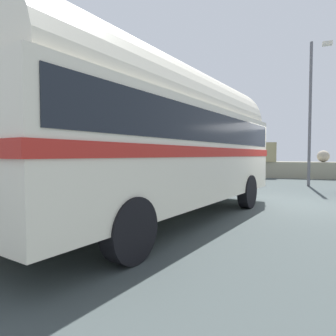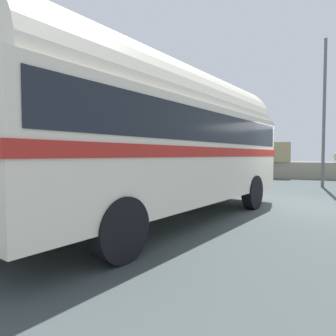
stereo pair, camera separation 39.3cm
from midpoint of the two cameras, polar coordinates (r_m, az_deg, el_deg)
ground at (r=9.83m, az=25.74°, el=-6.80°), size 32.00×26.00×0.02m
breakwater at (r=21.51m, az=25.10°, el=-0.01°), size 31.36×2.08×2.41m
vintage_coach at (r=6.90m, az=1.50°, el=6.59°), size 3.99×8.88×3.70m
second_coach at (r=10.09m, az=-28.11°, el=5.01°), size 3.57×8.83×3.70m
lamp_post at (r=16.22m, az=29.10°, el=10.71°), size 1.00×0.42×7.08m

